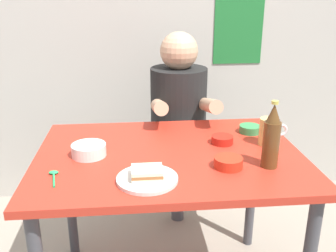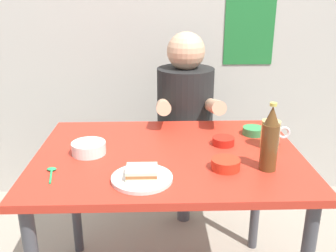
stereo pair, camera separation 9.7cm
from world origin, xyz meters
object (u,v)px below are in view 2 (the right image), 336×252
stool (184,169)px  sandwich (142,172)px  dining_table (168,173)px  beer_bottle (270,140)px  beer_mug (271,134)px  plate_orange (142,178)px  sauce_bowl_chili (226,164)px  person_seated (185,104)px

stool → sandwich: 0.99m
dining_table → stool: bearing=79.5°
stool → sandwich: size_ratio=4.09×
dining_table → beer_bottle: 0.46m
sandwich → beer_mug: size_ratio=0.87×
dining_table → plate_orange: size_ratio=5.00×
stool → beer_mug: (0.32, -0.58, 0.45)m
stool → beer_bottle: bearing=-72.4°
sauce_bowl_chili → beer_mug: bearing=42.0°
sandwich → beer_mug: 0.61m
sandwich → stool: bearing=75.9°
plate_orange → beer_mug: beer_mug is taller
dining_table → person_seated: 0.64m
plate_orange → beer_bottle: bearing=8.8°
beer_bottle → sauce_bowl_chili: 0.19m
dining_table → beer_bottle: size_ratio=4.20×
person_seated → sauce_bowl_chili: 0.78m
person_seated → beer_mug: (0.32, -0.57, 0.03)m
stool → person_seated: person_seated is taller
dining_table → person_seated: (0.12, 0.62, 0.12)m
person_seated → sauce_bowl_chili: person_seated is taller
beer_mug → person_seated: bearing=119.4°
sandwich → dining_table: bearing=66.9°
beer_bottle → sauce_bowl_chili: beer_bottle is taller
plate_orange → beer_bottle: 0.49m
dining_table → sandwich: size_ratio=10.00×
plate_orange → beer_bottle: beer_bottle is taller
sandwich → sauce_bowl_chili: 0.32m
person_seated → sauce_bowl_chili: bearing=-83.1°
sauce_bowl_chili → person_seated: bearing=96.9°
plate_orange → stool: bearing=75.9°
sandwich → sauce_bowl_chili: size_ratio=1.00×
person_seated → sandwich: 0.89m
sandwich → beer_bottle: size_ratio=0.42×
sandwich → person_seated: bearing=75.7°
person_seated → plate_orange: 0.89m
dining_table → plate_orange: bearing=-113.1°
plate_orange → beer_mug: (0.54, 0.29, 0.05)m
plate_orange → sauce_bowl_chili: 0.32m
sauce_bowl_chili → stool: bearing=96.8°
stool → plate_orange: (-0.22, -0.87, 0.40)m
beer_bottle → stool: bearing=107.6°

